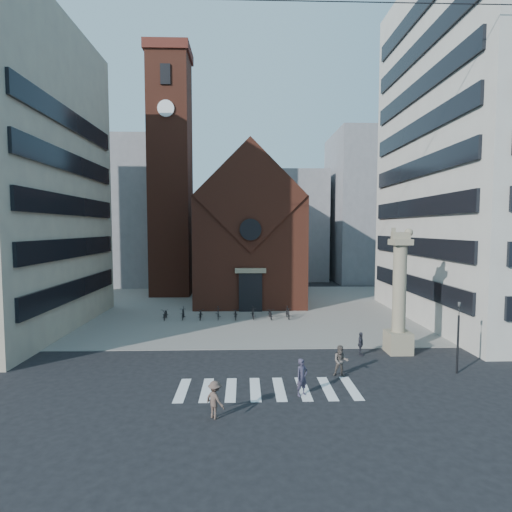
# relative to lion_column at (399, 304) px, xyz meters

# --- Properties ---
(ground) EXTENTS (120.00, 120.00, 0.00)m
(ground) POSITION_rel_lion_column_xyz_m (-10.01, -3.00, -3.46)
(ground) COLOR black
(ground) RESTS_ON ground
(piazza) EXTENTS (46.00, 30.00, 0.05)m
(piazza) POSITION_rel_lion_column_xyz_m (-10.01, 16.00, -3.43)
(piazza) COLOR gray
(piazza) RESTS_ON ground
(zebra_crossing) EXTENTS (10.20, 3.20, 0.01)m
(zebra_crossing) POSITION_rel_lion_column_xyz_m (-9.46, -6.00, -3.45)
(zebra_crossing) COLOR white
(zebra_crossing) RESTS_ON ground
(church) EXTENTS (12.00, 16.65, 18.00)m
(church) POSITION_rel_lion_column_xyz_m (-10.01, 22.04, 4.53)
(church) COLOR #612B1E
(church) RESTS_ON ground
(campanile) EXTENTS (5.50, 5.50, 31.20)m
(campanile) POSITION_rel_lion_column_xyz_m (-20.01, 25.00, 12.28)
(campanile) COLOR #612B1E
(campanile) RESTS_ON ground
(bg_block_left) EXTENTS (16.00, 14.00, 22.00)m
(bg_block_left) POSITION_rel_lion_column_xyz_m (-30.01, 37.00, 7.54)
(bg_block_left) COLOR gray
(bg_block_left) RESTS_ON ground
(bg_block_mid) EXTENTS (14.00, 12.00, 18.00)m
(bg_block_mid) POSITION_rel_lion_column_xyz_m (-4.01, 42.00, 5.54)
(bg_block_mid) COLOR gray
(bg_block_mid) RESTS_ON ground
(bg_block_right) EXTENTS (16.00, 14.00, 24.00)m
(bg_block_right) POSITION_rel_lion_column_xyz_m (11.99, 39.00, 8.54)
(bg_block_right) COLOR gray
(bg_block_right) RESTS_ON ground
(lion_column) EXTENTS (1.63, 1.60, 8.68)m
(lion_column) POSITION_rel_lion_column_xyz_m (0.00, 0.00, 0.00)
(lion_column) COLOR gray
(lion_column) RESTS_ON ground
(traffic_light) EXTENTS (0.13, 0.16, 4.30)m
(traffic_light) POSITION_rel_lion_column_xyz_m (1.99, -4.00, -1.17)
(traffic_light) COLOR black
(traffic_light) RESTS_ON ground
(pedestrian_0) EXTENTS (0.84, 0.77, 1.92)m
(pedestrian_0) POSITION_rel_lion_column_xyz_m (-7.72, -6.83, -2.50)
(pedestrian_0) COLOR #332E40
(pedestrian_0) RESTS_ON ground
(pedestrian_1) EXTENTS (1.00, 0.84, 1.83)m
(pedestrian_1) POSITION_rel_lion_column_xyz_m (-5.06, -4.27, -2.54)
(pedestrian_1) COLOR #564B45
(pedestrian_1) RESTS_ON ground
(pedestrian_2) EXTENTS (0.69, 1.02, 1.60)m
(pedestrian_2) POSITION_rel_lion_column_xyz_m (-2.78, -0.51, -2.65)
(pedestrian_2) COLOR #2B2A33
(pedestrian_2) RESTS_ON ground
(pedestrian_3) EXTENTS (1.24, 1.23, 1.72)m
(pedestrian_3) POSITION_rel_lion_column_xyz_m (-12.04, -9.17, -2.60)
(pedestrian_3) COLOR brown
(pedestrian_3) RESTS_ON ground
(scooter_0) EXTENTS (0.80, 2.01, 1.03)m
(scooter_0) POSITION_rel_lion_column_xyz_m (-18.10, 10.52, -2.89)
(scooter_0) COLOR black
(scooter_0) RESTS_ON piazza
(scooter_1) EXTENTS (0.65, 1.94, 1.15)m
(scooter_1) POSITION_rel_lion_column_xyz_m (-16.44, 10.52, -2.83)
(scooter_1) COLOR black
(scooter_1) RESTS_ON piazza
(scooter_2) EXTENTS (0.80, 2.01, 1.03)m
(scooter_2) POSITION_rel_lion_column_xyz_m (-14.79, 10.52, -2.89)
(scooter_2) COLOR black
(scooter_2) RESTS_ON piazza
(scooter_3) EXTENTS (0.65, 1.94, 1.15)m
(scooter_3) POSITION_rel_lion_column_xyz_m (-13.14, 10.52, -2.83)
(scooter_3) COLOR black
(scooter_3) RESTS_ON piazza
(scooter_4) EXTENTS (0.80, 2.01, 1.03)m
(scooter_4) POSITION_rel_lion_column_xyz_m (-11.48, 10.52, -2.89)
(scooter_4) COLOR black
(scooter_4) RESTS_ON piazza
(scooter_5) EXTENTS (0.65, 1.94, 1.15)m
(scooter_5) POSITION_rel_lion_column_xyz_m (-9.83, 10.52, -2.83)
(scooter_5) COLOR black
(scooter_5) RESTS_ON piazza
(scooter_6) EXTENTS (0.80, 2.01, 1.03)m
(scooter_6) POSITION_rel_lion_column_xyz_m (-8.18, 10.52, -2.89)
(scooter_6) COLOR black
(scooter_6) RESTS_ON piazza
(scooter_7) EXTENTS (0.65, 1.94, 1.15)m
(scooter_7) POSITION_rel_lion_column_xyz_m (-6.52, 10.52, -2.83)
(scooter_7) COLOR black
(scooter_7) RESTS_ON piazza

